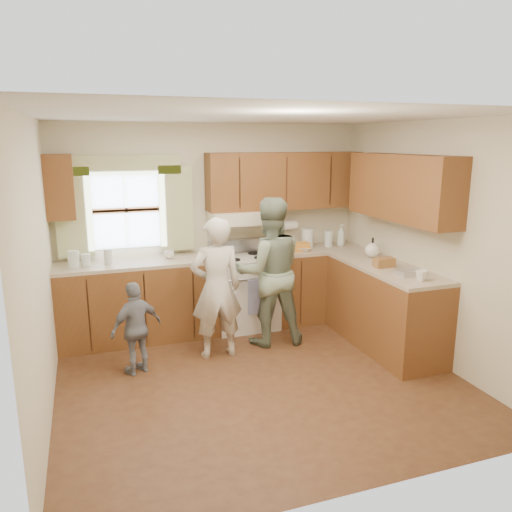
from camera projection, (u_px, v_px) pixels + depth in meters
name	position (u px, v px, depth m)	size (l,w,h in m)	color
room	(260.00, 256.00, 4.63)	(3.80, 3.80, 3.80)	#462515
kitchen_fixtures	(278.00, 266.00, 5.91)	(3.80, 2.25, 2.15)	#48280F
stove	(244.00, 290.00, 6.22)	(0.76, 0.67, 1.07)	silver
woman_left	(216.00, 288.00, 5.28)	(0.56, 0.37, 1.53)	beige
woman_right	(269.00, 272.00, 5.64)	(0.82, 0.64, 1.69)	#264026
child	(136.00, 328.00, 4.95)	(0.56, 0.23, 0.95)	gray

